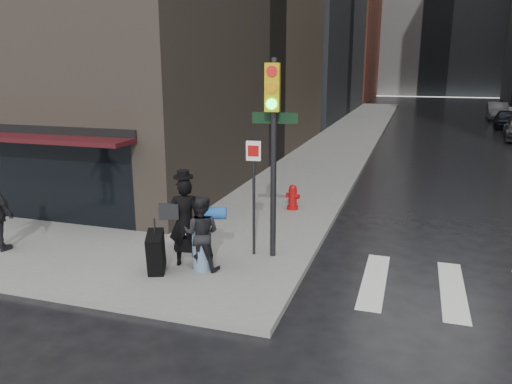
# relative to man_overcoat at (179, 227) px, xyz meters

# --- Properties ---
(ground) EXTENTS (140.00, 140.00, 0.00)m
(ground) POSITION_rel_man_overcoat_xyz_m (0.73, -0.11, -1.09)
(ground) COLOR black
(ground) RESTS_ON ground
(sidewalk_left) EXTENTS (4.00, 50.00, 0.15)m
(sidewalk_left) POSITION_rel_man_overcoat_xyz_m (0.73, 26.89, -1.01)
(sidewalk_left) COLOR slate
(sidewalk_left) RESTS_ON ground
(bldg_left_far) EXTENTS (22.00, 20.00, 26.00)m
(bldg_left_far) POSITION_rel_man_overcoat_xyz_m (-12.27, 61.89, 11.91)
(bldg_left_far) COLOR brown
(bldg_left_far) RESTS_ON ground
(storefront) EXTENTS (8.40, 1.11, 2.83)m
(storefront) POSITION_rel_man_overcoat_xyz_m (-6.27, 1.78, 0.74)
(storefront) COLOR black
(storefront) RESTS_ON ground
(man_overcoat) EXTENTS (1.13, 1.45, 2.23)m
(man_overcoat) POSITION_rel_man_overcoat_xyz_m (0.00, 0.00, 0.00)
(man_overcoat) COLOR black
(man_overcoat) RESTS_ON ground
(man_jeans) EXTENTS (1.22, 0.73, 1.68)m
(man_jeans) POSITION_rel_man_overcoat_xyz_m (0.54, 0.00, -0.10)
(man_jeans) COLOR black
(man_jeans) RESTS_ON ground
(traffic_light) EXTENTS (1.14, 0.56, 4.57)m
(traffic_light) POSITION_rel_man_overcoat_xyz_m (1.79, 1.16, 2.01)
(traffic_light) COLOR black
(traffic_light) RESTS_ON ground
(fire_hydrant) EXTENTS (0.46, 0.35, 0.80)m
(fire_hydrant) POSITION_rel_man_overcoat_xyz_m (1.33, 5.25, -0.58)
(fire_hydrant) COLOR #A0090A
(fire_hydrant) RESTS_ON ground
(parked_car_4) EXTENTS (1.94, 4.10, 1.35)m
(parked_car_4) POSITION_rel_man_overcoat_xyz_m (11.27, 31.86, -0.41)
(parked_car_4) COLOR black
(parked_car_4) RESTS_ON ground
(parked_car_5) EXTENTS (1.84, 4.64, 1.50)m
(parked_car_5) POSITION_rel_man_overcoat_xyz_m (11.47, 38.21, -0.33)
(parked_car_5) COLOR #505055
(parked_car_5) RESTS_ON ground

